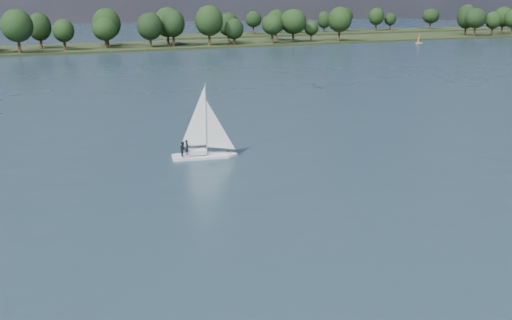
% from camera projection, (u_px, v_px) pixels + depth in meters
% --- Properties ---
extents(ground, '(700.00, 700.00, 0.00)m').
position_uv_depth(ground, '(145.00, 95.00, 108.62)').
color(ground, '#233342').
rests_on(ground, ground).
extents(far_shore, '(660.00, 40.00, 1.50)m').
position_uv_depth(far_shore, '(61.00, 50.00, 205.39)').
color(far_shore, black).
rests_on(far_shore, ground).
extents(far_shore_back, '(220.00, 30.00, 1.40)m').
position_uv_depth(far_shore_back, '(350.00, 32.00, 314.70)').
color(far_shore_back, black).
rests_on(far_shore_back, ground).
extents(sailboat, '(7.06, 3.29, 8.97)m').
position_uv_depth(sailboat, '(200.00, 137.00, 64.54)').
color(sailboat, silver).
rests_on(sailboat, ground).
extents(dinghy_orange, '(2.94, 1.46, 4.52)m').
position_uv_depth(dinghy_orange, '(419.00, 41.00, 236.34)').
color(dinghy_orange, white).
rests_on(dinghy_orange, ground).
extents(treeline, '(562.75, 74.57, 17.44)m').
position_uv_depth(treeline, '(48.00, 28.00, 198.20)').
color(treeline, black).
rests_on(treeline, ground).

